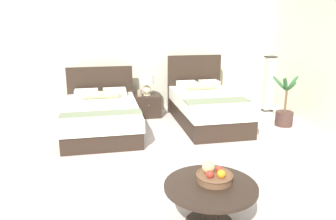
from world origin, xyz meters
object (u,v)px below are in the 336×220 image
bed_near_corner (207,107)px  coffee_table (210,195)px  nightstand (147,106)px  potted_palm (284,113)px  vase (140,93)px  loose_apple (206,165)px  floor_lamp_corner (268,84)px  bed_near_window (102,116)px  fruit_bowl (214,175)px  table_lamp (147,82)px

bed_near_corner → coffee_table: (-1.01, -3.18, -0.00)m
nightstand → coffee_table: size_ratio=0.58×
nightstand → potted_palm: (2.50, -1.14, 0.03)m
vase → loose_apple: (0.29, -3.51, -0.05)m
vase → floor_lamp_corner: size_ratio=0.11×
bed_near_window → loose_apple: bed_near_window is taller
vase → fruit_bowl: fruit_bowl is taller
fruit_bowl → floor_lamp_corner: bearing=55.5°
bed_near_corner → table_lamp: (-1.07, 0.74, 0.40)m
bed_near_corner → fruit_bowl: (-0.95, -3.11, 0.17)m
loose_apple → bed_near_corner: bearing=71.5°
floor_lamp_corner → potted_palm: size_ratio=1.22×
nightstand → fruit_bowl: fruit_bowl is taller
fruit_bowl → potted_palm: 3.60m
coffee_table → floor_lamp_corner: size_ratio=0.75×
vase → floor_lamp_corner: (2.86, -0.04, 0.08)m
bed_near_corner → floor_lamp_corner: bed_near_corner is taller
bed_near_corner → coffee_table: size_ratio=2.25×
nightstand → table_lamp: 0.50m
vase → potted_palm: (2.66, -1.10, -0.27)m
fruit_bowl → floor_lamp_corner: size_ratio=0.30×
bed_near_corner → fruit_bowl: bearing=-107.1°
fruit_bowl → vase: bearing=94.2°
coffee_table → vase: bearing=93.4°
bed_near_corner → fruit_bowl: size_ratio=5.59×
vase → potted_palm: 2.89m
floor_lamp_corner → potted_palm: 1.14m
table_lamp → vase: size_ratio=3.19×
table_lamp → loose_apple: bearing=-87.9°
nightstand → fruit_bowl: size_ratio=1.44×
bed_near_corner → floor_lamp_corner: (1.63, 0.64, 0.28)m
floor_lamp_corner → table_lamp: bearing=177.9°
table_lamp → loose_apple: table_lamp is taller
bed_near_window → nightstand: 1.19m
bed_near_window → nightstand: bearing=36.9°
vase → fruit_bowl: size_ratio=0.37×
coffee_table → loose_apple: (0.06, 0.35, 0.15)m
table_lamp → potted_palm: (2.50, -1.16, -0.48)m
bed_near_window → table_lamp: (0.95, 0.74, 0.45)m
bed_near_window → floor_lamp_corner: size_ratio=1.77×
vase → fruit_bowl: 3.80m
potted_palm → floor_lamp_corner: bearing=79.3°
nightstand → vase: bearing=-165.9°
bed_near_window → bed_near_corner: bed_near_corner is taller
bed_near_corner → table_lamp: size_ratio=4.69×
nightstand → coffee_table: (0.07, -3.90, 0.10)m
potted_palm → vase: bearing=157.5°
bed_near_corner → table_lamp: bearing=145.4°
table_lamp → vase: 0.27m
nightstand → loose_apple: size_ratio=6.99×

